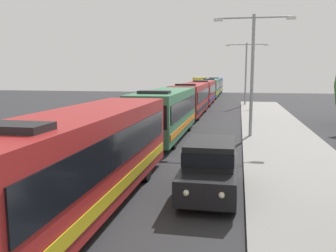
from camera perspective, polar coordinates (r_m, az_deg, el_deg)
The scene contains 10 objects.
bus_lead at distance 11.44m, azimuth -13.13°, elevation -4.66°, with size 2.58×12.11×3.21m.
bus_second_in_line at distance 23.61m, azimuth -0.36°, elevation 2.23°, with size 2.58×10.97×3.21m.
bus_middle at distance 35.93m, azimuth 3.56°, elevation 4.34°, with size 2.58×11.88×3.21m.
bus_fourth_in_line at distance 48.23m, azimuth 5.47°, elevation 5.35°, with size 2.58×10.74×3.21m.
bus_rear at distance 60.45m, azimuth 6.60°, elevation 5.95°, with size 2.58×10.88×3.21m.
bus_tail_end at distance 72.35m, azimuth 7.33°, elevation 6.33°, with size 2.58×11.90×3.21m.
white_suv at distance 12.74m, azimuth 6.57°, elevation -6.20°, with size 1.86×4.53×1.90m.
box_truck_oncoming at distance 75.46m, azimuth 4.95°, elevation 6.47°, with size 2.35×7.83×3.15m.
streetlamp_mid at distance 24.01m, azimuth 13.02°, elevation 9.56°, with size 4.97×0.28×7.62m.
streetlamp_far at distance 47.33m, azimuth 12.05°, elevation 8.97°, with size 5.23×0.28×7.66m.
Camera 1 is at (3.30, 2.99, 4.23)m, focal length 39.15 mm.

